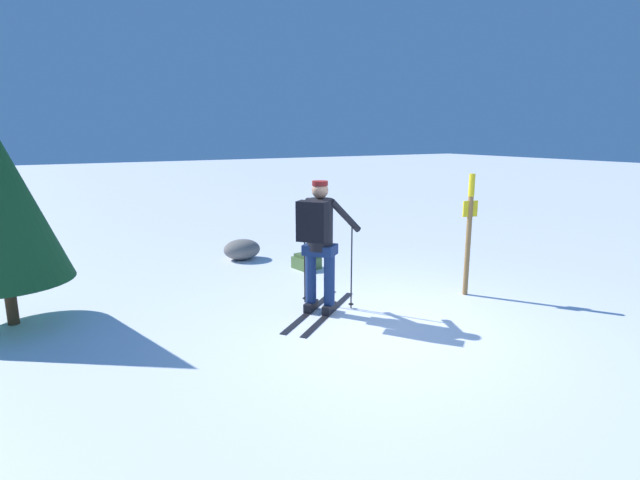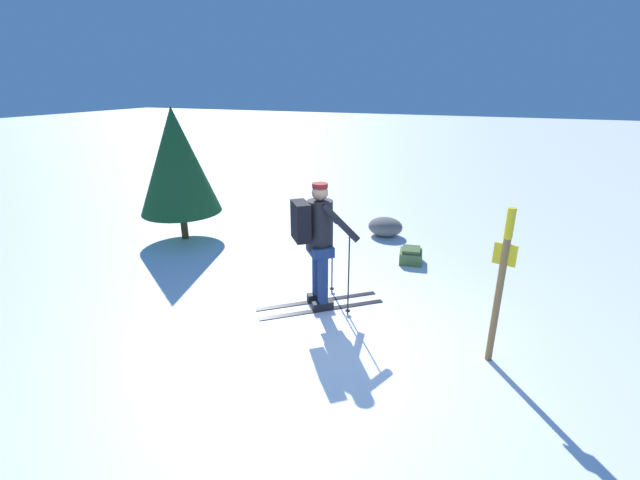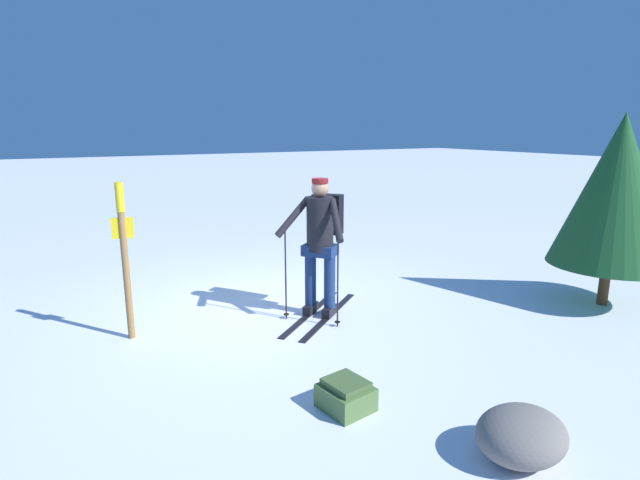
# 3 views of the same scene
# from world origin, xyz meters

# --- Properties ---
(ground_plane) EXTENTS (80.00, 80.00, 0.00)m
(ground_plane) POSITION_xyz_m (0.00, 0.00, 0.00)
(ground_plane) COLOR white
(skier) EXTENTS (1.67, 1.44, 1.83)m
(skier) POSITION_xyz_m (-0.52, 0.76, 1.08)
(skier) COLOR black
(skier) RESTS_ON ground_plane
(dropped_backpack) EXTENTS (0.46, 0.48, 0.27)m
(dropped_backpack) POSITION_xyz_m (0.44, 2.89, 0.13)
(dropped_backpack) COLOR #4C6B38
(dropped_backpack) RESTS_ON ground_plane
(trail_marker) EXTENTS (0.24, 0.09, 1.86)m
(trail_marker) POSITION_xyz_m (1.84, 0.34, 1.10)
(trail_marker) COLOR olive
(trail_marker) RESTS_ON ground_plane
(rock_boulder) EXTENTS (0.72, 0.62, 0.40)m
(rock_boulder) POSITION_xyz_m (-0.34, 4.13, 0.20)
(rock_boulder) COLOR slate
(rock_boulder) RESTS_ON ground_plane
(pine_tree) EXTENTS (1.60, 1.60, 2.66)m
(pine_tree) POSITION_xyz_m (-4.18, 2.40, 1.62)
(pine_tree) COLOR #4C331E
(pine_tree) RESTS_ON ground_plane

